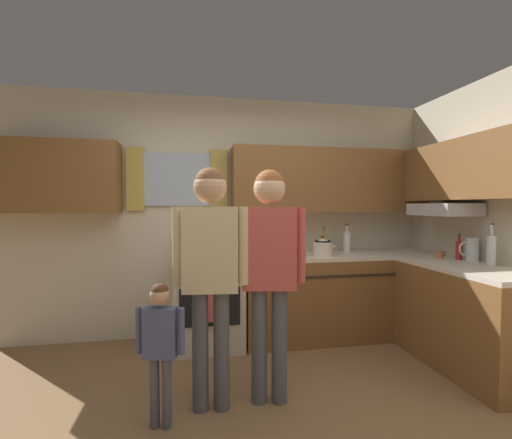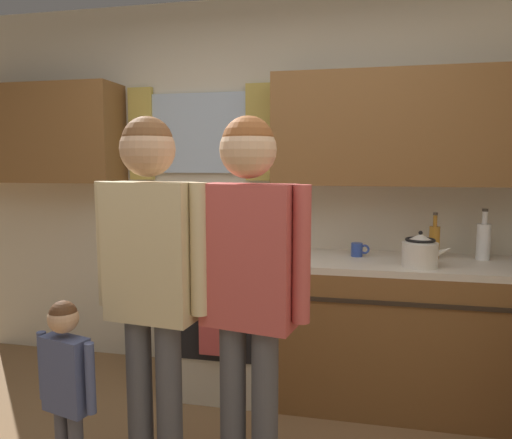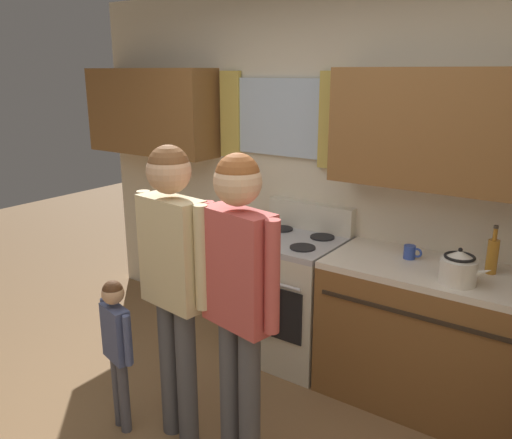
{
  "view_description": "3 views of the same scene",
  "coord_description": "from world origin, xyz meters",
  "px_view_note": "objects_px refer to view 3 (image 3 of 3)",
  "views": [
    {
      "loc": [
        -0.37,
        -1.96,
        1.41
      ],
      "look_at": [
        0.18,
        0.96,
        1.3
      ],
      "focal_mm": 24.22,
      "sensor_mm": 36.0,
      "label": 1
    },
    {
      "loc": [
        0.6,
        -1.39,
        1.49
      ],
      "look_at": [
        0.12,
        0.82,
        1.22
      ],
      "focal_mm": 33.12,
      "sensor_mm": 36.0,
      "label": 2
    },
    {
      "loc": [
        1.58,
        -1.41,
        2.02
      ],
      "look_at": [
        0.1,
        0.69,
        1.29
      ],
      "focal_mm": 36.47,
      "sensor_mm": 36.0,
      "label": 3
    }
  ],
  "objects_px": {
    "stovetop_kettle": "(459,267)",
    "adult_in_plaid": "(239,281)",
    "small_child": "(117,338)",
    "stove_oven": "(291,295)",
    "bottle_oil_amber": "(492,255)",
    "mug_cobalt_blue": "(410,252)",
    "adult_holding_child": "(173,264)"
  },
  "relations": [
    {
      "from": "stovetop_kettle",
      "to": "adult_in_plaid",
      "type": "bearing_deg",
      "value": -129.28
    },
    {
      "from": "small_child",
      "to": "stove_oven",
      "type": "bearing_deg",
      "value": 74.02
    },
    {
      "from": "bottle_oil_amber",
      "to": "small_child",
      "type": "height_order",
      "value": "bottle_oil_amber"
    },
    {
      "from": "mug_cobalt_blue",
      "to": "bottle_oil_amber",
      "type": "bearing_deg",
      "value": 4.12
    },
    {
      "from": "bottle_oil_amber",
      "to": "adult_in_plaid",
      "type": "bearing_deg",
      "value": -126.25
    },
    {
      "from": "mug_cobalt_blue",
      "to": "adult_holding_child",
      "type": "distance_m",
      "value": 1.48
    },
    {
      "from": "mug_cobalt_blue",
      "to": "small_child",
      "type": "relative_size",
      "value": 0.12
    },
    {
      "from": "adult_in_plaid",
      "to": "mug_cobalt_blue",
      "type": "bearing_deg",
      "value": 69.9
    },
    {
      "from": "adult_holding_child",
      "to": "small_child",
      "type": "relative_size",
      "value": 1.81
    },
    {
      "from": "adult_holding_child",
      "to": "small_child",
      "type": "distance_m",
      "value": 0.59
    },
    {
      "from": "stovetop_kettle",
      "to": "adult_holding_child",
      "type": "bearing_deg",
      "value": -141.01
    },
    {
      "from": "stove_oven",
      "to": "stovetop_kettle",
      "type": "height_order",
      "value": "stovetop_kettle"
    },
    {
      "from": "stove_oven",
      "to": "stovetop_kettle",
      "type": "xyz_separation_m",
      "value": [
        1.16,
        -0.16,
        0.53
      ]
    },
    {
      "from": "bottle_oil_amber",
      "to": "mug_cobalt_blue",
      "type": "bearing_deg",
      "value": -175.88
    },
    {
      "from": "adult_in_plaid",
      "to": "small_child",
      "type": "height_order",
      "value": "adult_in_plaid"
    },
    {
      "from": "adult_holding_child",
      "to": "small_child",
      "type": "xyz_separation_m",
      "value": [
        -0.33,
        -0.14,
        -0.47
      ]
    },
    {
      "from": "mug_cobalt_blue",
      "to": "adult_holding_child",
      "type": "relative_size",
      "value": 0.07
    },
    {
      "from": "stove_oven",
      "to": "mug_cobalt_blue",
      "type": "distance_m",
      "value": 0.95
    },
    {
      "from": "adult_holding_child",
      "to": "small_child",
      "type": "height_order",
      "value": "adult_holding_child"
    },
    {
      "from": "adult_holding_child",
      "to": "bottle_oil_amber",
      "type": "bearing_deg",
      "value": 43.29
    },
    {
      "from": "mug_cobalt_blue",
      "to": "stovetop_kettle",
      "type": "height_order",
      "value": "stovetop_kettle"
    },
    {
      "from": "stove_oven",
      "to": "stovetop_kettle",
      "type": "bearing_deg",
      "value": -7.89
    },
    {
      "from": "stovetop_kettle",
      "to": "stove_oven",
      "type": "bearing_deg",
      "value": 172.11
    },
    {
      "from": "stove_oven",
      "to": "adult_holding_child",
      "type": "bearing_deg",
      "value": -91.94
    },
    {
      "from": "stove_oven",
      "to": "adult_in_plaid",
      "type": "bearing_deg",
      "value": -71.25
    },
    {
      "from": "bottle_oil_amber",
      "to": "stove_oven",
      "type": "bearing_deg",
      "value": -175.23
    },
    {
      "from": "stove_oven",
      "to": "bottle_oil_amber",
      "type": "xyz_separation_m",
      "value": [
        1.27,
        0.11,
        0.54
      ]
    },
    {
      "from": "bottle_oil_amber",
      "to": "stovetop_kettle",
      "type": "xyz_separation_m",
      "value": [
        -0.12,
        -0.27,
        -0.01
      ]
    },
    {
      "from": "bottle_oil_amber",
      "to": "adult_holding_child",
      "type": "xyz_separation_m",
      "value": [
        -1.31,
        -1.24,
        0.05
      ]
    },
    {
      "from": "bottle_oil_amber",
      "to": "adult_holding_child",
      "type": "height_order",
      "value": "adult_holding_child"
    },
    {
      "from": "stovetop_kettle",
      "to": "small_child",
      "type": "height_order",
      "value": "stovetop_kettle"
    },
    {
      "from": "small_child",
      "to": "stovetop_kettle",
      "type": "bearing_deg",
      "value": 36.11
    }
  ]
}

